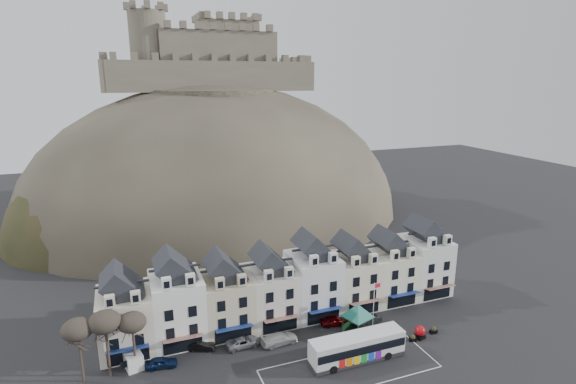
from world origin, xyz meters
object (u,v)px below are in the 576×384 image
object	(u,v)px
car_navy	(161,362)
car_black	(200,345)
car_maroon	(335,320)
car_white	(279,339)
red_buoy	(420,332)
flagpole	(374,302)
car_charcoal	(369,320)
bus_shelter	(358,311)
white_van	(131,357)
bus	(357,346)
car_silver	(243,342)

from	to	relation	value
car_navy	car_black	xyz separation A→B (m)	(5.20, 2.06, -0.03)
car_navy	car_maroon	bearing A→B (deg)	-79.26
car_navy	car_white	xyz separation A→B (m)	(15.60, -0.44, 0.08)
red_buoy	flagpole	world-z (taller)	flagpole
red_buoy	car_charcoal	xyz separation A→B (m)	(-4.83, 5.68, -0.21)
bus_shelter	car_white	world-z (taller)	bus_shelter
white_van	car_white	world-z (taller)	white_van
white_van	car_maroon	bearing A→B (deg)	-15.09
bus	bus_shelter	size ratio (longest dim) A/B	1.88
bus_shelter	red_buoy	bearing A→B (deg)	-47.81
bus	car_maroon	bearing A→B (deg)	82.47
car_maroon	car_silver	bearing A→B (deg)	102.14
white_van	car_white	distance (m)	19.24
bus_shelter	car_white	bearing A→B (deg)	154.64
bus	car_charcoal	distance (m)	9.24
bus	car_silver	world-z (taller)	bus
car_maroon	car_charcoal	bearing A→B (deg)	-98.52
red_buoy	car_maroon	world-z (taller)	red_buoy
flagpole	car_charcoal	size ratio (longest dim) A/B	1.65
car_black	car_charcoal	size ratio (longest dim) A/B	0.88
car_navy	car_white	world-z (taller)	car_white
red_buoy	car_navy	xyz separation A→B (m)	(-34.40, 6.12, -0.26)
red_buoy	car_black	bearing A→B (deg)	164.34
flagpole	car_maroon	bearing A→B (deg)	149.55
bus_shelter	car_black	distance (m)	22.18
flagpole	white_van	world-z (taller)	flagpole
car_white	car_maroon	size ratio (longest dim) A/B	1.23
car_white	white_van	bearing A→B (deg)	78.12
bus_shelter	car_silver	bearing A→B (deg)	152.80
red_buoy	car_white	distance (m)	19.64
bus	flagpole	size ratio (longest dim) A/B	1.74
flagpole	car_charcoal	xyz separation A→B (m)	(-0.03, 1.21, -3.41)
bus	white_van	distance (m)	28.77
car_black	car_maroon	world-z (taller)	car_maroon
bus_shelter	car_silver	world-z (taller)	bus_shelter
red_buoy	car_navy	bearing A→B (deg)	169.91
bus	car_white	size ratio (longest dim) A/B	2.43
car_black	car_charcoal	bearing A→B (deg)	-72.59
car_charcoal	car_navy	bearing A→B (deg)	75.02
white_van	car_black	size ratio (longest dim) A/B	1.24
white_van	car_white	size ratio (longest dim) A/B	0.92
red_buoy	car_silver	xyz separation A→B (m)	(-23.62, 6.81, -0.29)
car_maroon	white_van	bearing A→B (deg)	98.35
car_black	car_silver	bearing A→B (deg)	-80.57
bus_shelter	car_navy	bearing A→B (deg)	157.82
bus	red_buoy	xyz separation A→B (m)	(10.73, 1.31, -1.04)
bus_shelter	car_white	distance (m)	11.65
flagpole	white_van	bearing A→B (deg)	173.60
car_silver	car_maroon	bearing A→B (deg)	-92.53
flagpole	car_silver	size ratio (longest dim) A/B	1.60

